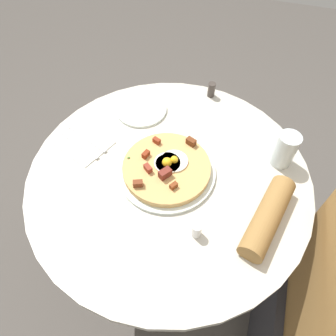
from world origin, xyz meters
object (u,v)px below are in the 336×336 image
Objects in this scene: knife at (79,145)px; water_glass at (285,150)px; pizza_plate at (167,170)px; dining_table at (169,201)px; pepper_shaker at (211,90)px; fork at (87,139)px; bread_plate at (141,109)px; person_seated at (326,298)px; salt_shaker at (197,230)px; breakfast_pizza at (167,166)px.

water_glass is at bearing -146.72° from knife.
dining_table is at bearing -121.91° from pizza_plate.
dining_table is at bearing 173.98° from pepper_shaker.
pepper_shaker is (0.25, 0.29, -0.03)m from water_glass.
water_glass reaches higher than fork.
bread_plate is 0.23m from fork.
pizza_plate is 0.30m from bread_plate.
bread_plate is at bearing -99.77° from knife.
person_seated is at bearing -117.03° from bread_plate.
dining_table is at bearing 114.83° from water_glass.
water_glass is 2.09× the size of pepper_shaker.
salt_shaker is at bearing 93.54° from person_seated.
pizza_plate is 1.72× the size of knife.
pepper_shaker is (0.39, -0.36, 0.02)m from knife.
dining_table is 0.30m from salt_shaker.
person_seated reaches higher than knife.
pepper_shaker is at bearing 44.36° from person_seated.
pizza_plate is at bearing 75.39° from person_seated.
water_glass reaches higher than bread_plate.
pepper_shaker is (0.40, -0.05, 0.00)m from breakfast_pizza.
knife is 3.15× the size of pepper_shaker.
fork is at bearing 82.19° from breakfast_pizza.
pizza_plate reaches higher than knife.
breakfast_pizza is (0.01, 0.01, 0.21)m from dining_table.
dining_table is 0.36m from bread_plate.
pepper_shaker is at bearing -111.96° from knife.
salt_shaker reaches higher than knife.
bread_plate reaches higher than knife.
breakfast_pizza is at bearing -12.26° from pizza_plate.
knife is (0.01, 0.31, -0.02)m from breakfast_pizza.
fork is at bearing 77.64° from person_seated.
person_seated is 0.50m from water_glass.
water_glass is (-0.09, -0.51, 0.05)m from bread_plate.
knife is (0.01, 0.31, 0.00)m from pizza_plate.
bread_plate is (0.39, 0.76, 0.26)m from person_seated.
knife is at bearing 88.54° from pizza_plate.
fork is (0.05, 0.31, 0.19)m from dining_table.
knife is (-0.23, 0.14, 0.00)m from bread_plate.
pizza_plate reaches higher than fork.
dining_table is at bearing -123.50° from breakfast_pizza.
salt_shaker is at bearing -142.62° from dining_table.
breakfast_pizza is at bearing -143.23° from bread_plate.
bread_plate is at bearing 36.77° from breakfast_pizza.
pepper_shaker is (0.40, -0.04, 0.21)m from dining_table.
salt_shaker is at bearing 149.29° from water_glass.
person_seated reaches higher than pepper_shaker.
pizza_plate is 0.31m from knife.
breakfast_pizza is 5.52× the size of salt_shaker.
bread_plate is 0.53m from salt_shaker.
water_glass reaches higher than dining_table.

